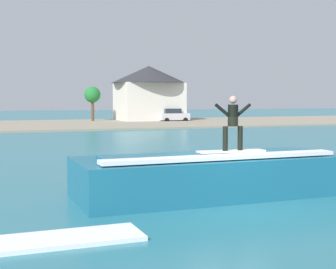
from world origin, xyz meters
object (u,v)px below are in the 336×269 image
surfboard (231,151)px  tree_short_bushy (92,95)px  car_far_shore (173,115)px  surfer (233,120)px  wave_crest (209,175)px  house_gabled_white (149,90)px  tree_tall_bare (162,92)px

surfboard → tree_short_bushy: tree_short_bushy is taller
surfboard → car_far_shore: car_far_shore is taller
tree_short_bushy → surfer: bearing=-97.7°
wave_crest → house_gabled_white: (15.48, 50.69, 3.74)m
house_gabled_white → tree_tall_bare: bearing=40.2°
wave_crest → tree_short_bushy: (7.56, 50.91, 2.96)m
car_far_shore → house_gabled_white: (-2.30, 3.35, 3.45)m
surfer → house_gabled_white: 53.30m
wave_crest → house_gabled_white: house_gabled_white is taller
house_gabled_white → tree_short_bushy: house_gabled_white is taller
car_far_shore → house_gabled_white: size_ratio=0.40×
wave_crest → tree_tall_bare: bearing=70.9°
wave_crest → surfer: size_ratio=4.93×
surfer → car_far_shore: surfer is taller
car_far_shore → tree_tall_bare: size_ratio=0.75×
surfboard → surfer: (0.03, -0.04, 0.98)m
wave_crest → surfer: surfer is taller
surfer → tree_tall_bare: bearing=71.6°
house_gabled_white → surfboard: bearing=-106.3°
wave_crest → tree_tall_bare: tree_tall_bare is taller
house_gabled_white → tree_short_bushy: size_ratio=2.18×
wave_crest → surfer: 1.90m
wave_crest → surfboard: size_ratio=3.79×
wave_crest → car_far_shore: bearing=69.4°
surfer → wave_crest: bearing=142.4°
car_far_shore → tree_short_bushy: tree_short_bushy is taller
surfer → house_gabled_white: size_ratio=0.16×
wave_crest → tree_tall_bare: size_ratio=1.51×
wave_crest → tree_short_bushy: size_ratio=1.74×
wave_crest → car_far_shore: car_far_shore is taller
house_gabled_white → tree_tall_bare: size_ratio=1.89×
house_gabled_white → tree_short_bushy: (-7.92, 0.22, -0.78)m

